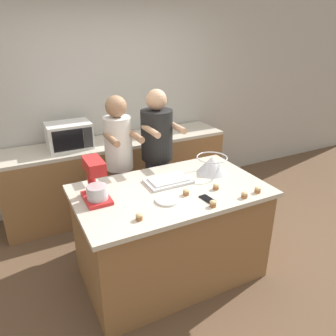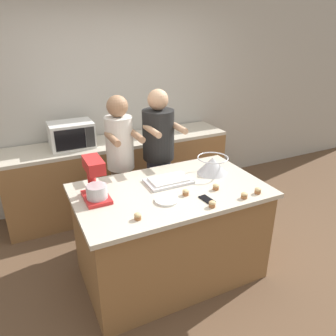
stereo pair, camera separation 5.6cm
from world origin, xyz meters
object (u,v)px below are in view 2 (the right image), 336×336
at_px(cupcake_2, 258,191).
at_px(cupcake_0, 138,216).
at_px(stand_mixer, 95,182).
at_px(cupcake_5, 244,195).
at_px(cupcake_3, 212,204).
at_px(cupcake_6, 214,163).
at_px(cell_phone, 207,199).
at_px(small_plate, 167,200).
at_px(cupcake_4, 216,187).
at_px(mixing_bowl, 212,165).
at_px(baking_tray, 168,181).
at_px(person_right, 159,160).
at_px(microwave_oven, 72,135).
at_px(cupcake_1, 186,192).
at_px(person_left, 121,166).

bearing_deg(cupcake_2, cupcake_0, 176.56).
bearing_deg(stand_mixer, cupcake_5, -25.16).
bearing_deg(cupcake_3, cupcake_0, 171.66).
distance_m(cupcake_3, cupcake_6, 0.86).
distance_m(cell_phone, small_plate, 0.33).
distance_m(cupcake_0, cupcake_6, 1.24).
distance_m(stand_mixer, cupcake_4, 1.03).
height_order(cupcake_2, cupcake_4, same).
xyz_separation_m(cupcake_4, cupcake_5, (0.12, -0.23, 0.00)).
relative_size(stand_mixer, small_plate, 1.82).
bearing_deg(small_plate, cell_phone, -22.45).
height_order(mixing_bowl, cupcake_6, mixing_bowl).
xyz_separation_m(stand_mixer, cupcake_3, (0.79, -0.52, -0.13)).
bearing_deg(baking_tray, cupcake_3, -77.86).
xyz_separation_m(person_right, cell_phone, (-0.05, -1.07, 0.06)).
xyz_separation_m(person_right, cupcake_4, (0.12, -0.95, 0.08)).
distance_m(cupcake_2, cupcake_4, 0.36).
xyz_separation_m(stand_mixer, cupcake_2, (1.27, -0.50, -0.13)).
xyz_separation_m(baking_tray, small_plate, (-0.16, -0.30, -0.01)).
height_order(mixing_bowl, cupcake_0, mixing_bowl).
xyz_separation_m(baking_tray, cupcake_2, (0.59, -0.52, 0.01)).
bearing_deg(baking_tray, microwave_oven, 114.50).
height_order(baking_tray, cupcake_1, cupcake_1).
bearing_deg(person_left, cupcake_5, -60.18).
bearing_deg(stand_mixer, person_right, 37.54).
height_order(small_plate, cupcake_0, cupcake_0).
height_order(mixing_bowl, microwave_oven, microwave_oven).
distance_m(person_right, cell_phone, 1.07).
bearing_deg(stand_mixer, cupcake_2, -21.60).
bearing_deg(cupcake_1, cupcake_2, -22.99).
bearing_deg(person_right, cupcake_0, -121.25).
xyz_separation_m(person_left, microwave_oven, (-0.36, 0.68, 0.20)).
bearing_deg(person_left, cupcake_0, -101.96).
relative_size(cupcake_0, cupcake_6, 1.00).
relative_size(microwave_oven, cupcake_3, 8.90).
bearing_deg(small_plate, cupcake_4, -0.49).
xyz_separation_m(cupcake_1, cupcake_2, (0.57, -0.24, 0.00)).
distance_m(person_right, cupcake_2, 1.23).
height_order(person_left, microwave_oven, person_left).
relative_size(person_right, cupcake_1, 29.81).
bearing_deg(baking_tray, cupcake_0, -136.01).
distance_m(person_left, stand_mixer, 0.82).
bearing_deg(cupcake_2, cupcake_6, 89.59).
bearing_deg(mixing_bowl, cupcake_1, -147.48).
bearing_deg(person_right, cupcake_2, -71.01).
xyz_separation_m(person_right, cupcake_3, (-0.07, -1.19, 0.08)).
distance_m(microwave_oven, small_plate, 1.69).
height_order(microwave_oven, cupcake_5, microwave_oven).
distance_m(baking_tray, cupcake_6, 0.62).
height_order(person_left, cupcake_1, person_left).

